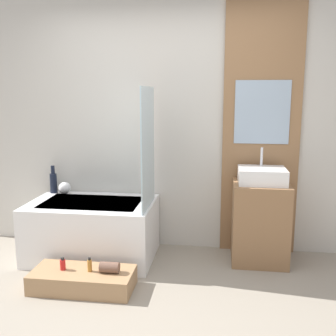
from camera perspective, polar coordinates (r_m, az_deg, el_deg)
name	(u,v)px	position (r m, az deg, el deg)	size (l,w,h in m)	color
ground_plane	(136,326)	(3.03, -4.68, -21.85)	(12.00, 12.00, 0.00)	gray
wall_tiled_back	(166,126)	(4.12, -0.23, 6.15)	(4.20, 0.06, 2.60)	beige
wall_wood_accent	(261,126)	(4.05, 13.39, 5.92)	(0.76, 0.04, 2.60)	#8E6642
bathtub	(93,229)	(4.06, -10.87, -8.75)	(1.23, 0.80, 0.57)	white
glass_shower_screen	(148,148)	(3.65, -2.94, 2.91)	(0.01, 0.61, 1.12)	silver
wooden_step_bench	(83,280)	(3.52, -12.25, -15.57)	(0.86, 0.38, 0.16)	#A87F56
vanity_cabinet	(260,222)	(3.97, 13.17, -7.69)	(0.53, 0.49, 0.79)	#8E6642
sink	(262,176)	(3.85, 13.47, -1.08)	(0.45, 0.38, 0.33)	white
vase_tall_dark	(53,182)	(4.42, -16.29, -1.92)	(0.07, 0.07, 0.30)	black
vase_round_light	(65,188)	(4.35, -14.76, -2.80)	(0.13, 0.13, 0.13)	white
bottle_soap_primary	(63,264)	(3.53, -15.03, -13.35)	(0.05, 0.05, 0.11)	red
bottle_soap_secondary	(90,265)	(3.44, -11.30, -13.66)	(0.04, 0.04, 0.12)	#B2752D
towel_roll	(110,267)	(3.40, -8.48, -14.08)	(0.09, 0.09, 0.16)	brown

